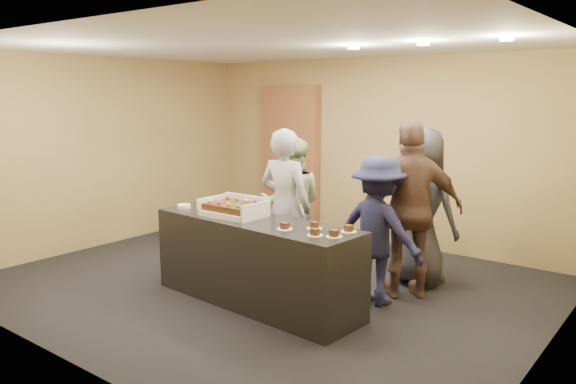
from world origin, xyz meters
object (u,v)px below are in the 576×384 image
object	(u,v)px
cake_box	(235,211)
person_navy_man	(378,231)
sheet_cake	(233,207)
plate_stack	(184,206)
person_sage_man	(292,204)
person_brown_extra	(411,210)
person_dark_suit	(420,206)
person_server_grey	(285,207)
storage_cabinet	(291,157)
serving_counter	(256,262)

from	to	relation	value
cake_box	person_navy_man	size ratio (longest dim) A/B	0.42
sheet_cake	plate_stack	world-z (taller)	sheet_cake
person_sage_man	person_brown_extra	size ratio (longest dim) A/B	0.86
sheet_cake	person_sage_man	world-z (taller)	person_sage_man
sheet_cake	person_navy_man	size ratio (longest dim) A/B	0.36
cake_box	person_dark_suit	xyz separation A→B (m)	(1.38, 1.62, -0.04)
person_brown_extra	person_navy_man	bearing A→B (deg)	24.13
plate_stack	person_navy_man	bearing A→B (deg)	21.97
cake_box	plate_stack	distance (m)	0.74
cake_box	person_server_grey	world-z (taller)	person_server_grey
storage_cabinet	person_server_grey	world-z (taller)	storage_cabinet
person_navy_man	cake_box	bearing A→B (deg)	34.28
storage_cabinet	person_navy_man	xyz separation A→B (m)	(2.81, -2.16, -0.38)
storage_cabinet	cake_box	bearing A→B (deg)	-62.88
person_navy_man	person_brown_extra	world-z (taller)	person_brown_extra
cake_box	plate_stack	world-z (taller)	cake_box
person_navy_man	person_dark_suit	xyz separation A→B (m)	(0.07, 0.86, 0.13)
person_server_grey	person_sage_man	xyz separation A→B (m)	(-0.29, 0.50, -0.08)
cake_box	person_dark_suit	size ratio (longest dim) A/B	0.36
person_sage_man	person_navy_man	bearing A→B (deg)	132.52
cake_box	person_navy_man	bearing A→B (deg)	30.32
person_dark_suit	person_server_grey	bearing A→B (deg)	47.85
plate_stack	person_navy_man	world-z (taller)	person_navy_man
plate_stack	person_brown_extra	size ratio (longest dim) A/B	0.08
cake_box	person_brown_extra	world-z (taller)	person_brown_extra
plate_stack	person_sage_man	xyz separation A→B (m)	(0.62, 1.22, -0.10)
serving_counter	sheet_cake	xyz separation A→B (m)	(-0.31, 0.00, 0.55)
person_sage_man	person_navy_man	distance (m)	1.49
plate_stack	person_brown_extra	world-z (taller)	person_brown_extra
storage_cabinet	plate_stack	xyz separation A→B (m)	(0.76, -2.99, -0.24)
person_sage_man	storage_cabinet	bearing A→B (deg)	-84.43
person_sage_man	sheet_cake	bearing A→B (deg)	63.65
person_brown_extra	plate_stack	bearing A→B (deg)	-12.31
storage_cabinet	person_server_grey	xyz separation A→B (m)	(1.67, -2.27, -0.25)
storage_cabinet	person_navy_man	world-z (taller)	storage_cabinet
person_navy_man	person_brown_extra	bearing A→B (deg)	-111.13
plate_stack	person_dark_suit	bearing A→B (deg)	38.45
person_server_grey	person_sage_man	bearing A→B (deg)	-63.70
person_dark_suit	cake_box	bearing A→B (deg)	58.93
storage_cabinet	person_server_grey	size ratio (longest dim) A/B	1.28
storage_cabinet	person_navy_man	distance (m)	3.57
storage_cabinet	cake_box	xyz separation A→B (m)	(1.50, -2.93, -0.21)
serving_counter	sheet_cake	size ratio (longest dim) A/B	4.29
cake_box	person_server_grey	size ratio (longest dim) A/B	0.36
serving_counter	person_sage_man	size ratio (longest dim) A/B	1.46
serving_counter	person_dark_suit	xyz separation A→B (m)	(1.07, 1.65, 0.46)
person_server_grey	person_dark_suit	bearing A→B (deg)	-145.74
person_brown_extra	serving_counter	bearing A→B (deg)	4.08
cake_box	plate_stack	bearing A→B (deg)	-175.35
serving_counter	person_dark_suit	distance (m)	2.02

